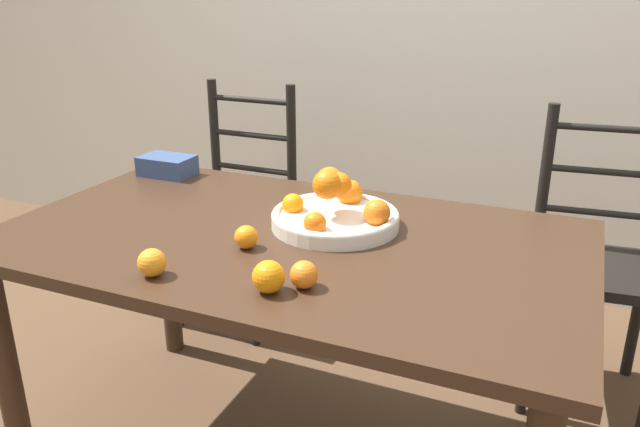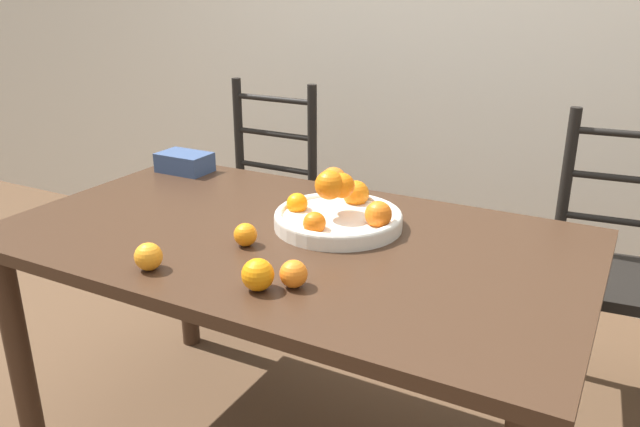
{
  "view_description": "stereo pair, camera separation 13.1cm",
  "coord_description": "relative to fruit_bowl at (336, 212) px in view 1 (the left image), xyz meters",
  "views": [
    {
      "loc": [
        0.7,
        -1.41,
        1.4
      ],
      "look_at": [
        0.1,
        0.0,
        0.83
      ],
      "focal_mm": 35.0,
      "sensor_mm": 36.0,
      "label": 1
    },
    {
      "loc": [
        0.82,
        -1.35,
        1.4
      ],
      "look_at": [
        0.1,
        0.0,
        0.83
      ],
      "focal_mm": 35.0,
      "sensor_mm": 36.0,
      "label": 2
    }
  ],
  "objects": [
    {
      "name": "orange_loose_2",
      "position": [
        -0.15,
        -0.23,
        -0.01
      ],
      "size": [
        0.06,
        0.06,
        0.06
      ],
      "color": "orange",
      "rests_on": "dining_table"
    },
    {
      "name": "wall_back",
      "position": [
        -0.1,
        1.39,
        0.5
      ],
      "size": [
        8.0,
        0.06,
        2.6
      ],
      "color": "silver",
      "rests_on": "ground_plane"
    },
    {
      "name": "book_stack",
      "position": [
        -0.74,
        0.23,
        -0.01
      ],
      "size": [
        0.19,
        0.12,
        0.07
      ],
      "color": "#334770",
      "rests_on": "dining_table"
    },
    {
      "name": "fruit_bowl",
      "position": [
        0.0,
        0.0,
        0.0
      ],
      "size": [
        0.36,
        0.36,
        0.17
      ],
      "color": "silver",
      "rests_on": "dining_table"
    },
    {
      "name": "chair_right",
      "position": [
        0.7,
        0.65,
        -0.32
      ],
      "size": [
        0.46,
        0.44,
        1.01
      ],
      "rotation": [
        0.0,
        0.0,
        0.1
      ],
      "color": "black",
      "rests_on": "ground_plane"
    },
    {
      "name": "chair_left",
      "position": [
        -0.71,
        0.65,
        -0.32
      ],
      "size": [
        0.42,
        0.4,
        1.01
      ],
      "rotation": [
        0.0,
        0.0,
        -0.01
      ],
      "color": "black",
      "rests_on": "ground_plane"
    },
    {
      "name": "dining_table",
      "position": [
        -0.1,
        -0.11,
        -0.14
      ],
      "size": [
        1.59,
        0.92,
        0.76
      ],
      "color": "#382316",
      "rests_on": "ground_plane"
    },
    {
      "name": "orange_loose_0",
      "position": [
        0.01,
        -0.43,
        -0.01
      ],
      "size": [
        0.07,
        0.07,
        0.07
      ],
      "color": "orange",
      "rests_on": "dining_table"
    },
    {
      "name": "orange_loose_1",
      "position": [
        -0.27,
        -0.46,
        -0.01
      ],
      "size": [
        0.07,
        0.07,
        0.07
      ],
      "color": "orange",
      "rests_on": "dining_table"
    },
    {
      "name": "orange_loose_3",
      "position": [
        0.08,
        -0.38,
        -0.01
      ],
      "size": [
        0.06,
        0.06,
        0.06
      ],
      "color": "orange",
      "rests_on": "dining_table"
    }
  ]
}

